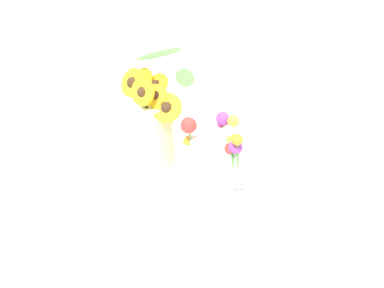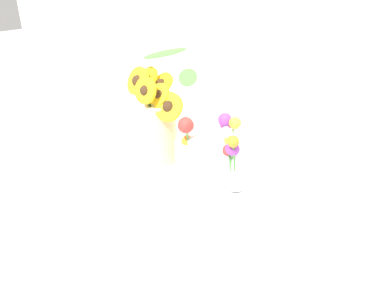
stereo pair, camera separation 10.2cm
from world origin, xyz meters
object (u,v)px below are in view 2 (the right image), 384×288
vase_small_center (189,156)px  vase_bulb_right (233,164)px  mason_jar_sunflowers (160,117)px  serving_tray (192,177)px  vase_small_back (228,141)px

vase_small_center → vase_bulb_right: size_ratio=1.14×
mason_jar_sunflowers → vase_bulb_right: bearing=0.6°
serving_tray → vase_small_center: vase_small_center is taller
serving_tray → vase_small_back: (0.04, 0.12, 0.09)m
mason_jar_sunflowers → vase_small_center: (0.16, -0.04, -0.06)m
serving_tray → mason_jar_sunflowers: 0.21m
vase_small_center → vase_bulb_right: 0.13m
mason_jar_sunflowers → vase_small_center: 0.17m
vase_small_center → serving_tray: bearing=120.3°
vase_bulb_right → vase_small_center: bearing=-160.9°
vase_small_center → vase_small_back: (0.02, 0.15, -0.00)m
mason_jar_sunflowers → vase_small_back: bearing=32.9°
vase_bulb_right → vase_small_back: size_ratio=1.06×
mason_jar_sunflowers → vase_small_center: size_ratio=1.63×
vase_small_center → mason_jar_sunflowers: bearing=166.1°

